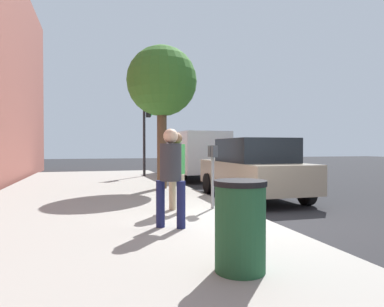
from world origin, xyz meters
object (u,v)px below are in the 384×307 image
(parked_van_far, at_px, (191,153))
(trash_bin, at_px, (240,226))
(parking_meter, at_px, (213,163))
(parked_sedan_near, at_px, (253,168))
(pedestrian_at_meter, at_px, (177,165))
(traffic_signal, at_px, (146,125))
(pedestrian_bystander, at_px, (171,170))
(street_tree, at_px, (162,82))

(parked_van_far, bearing_deg, trash_bin, 166.50)
(parking_meter, relative_size, parked_sedan_near, 0.32)
(pedestrian_at_meter, bearing_deg, traffic_signal, 69.04)
(parked_sedan_near, height_order, traffic_signal, traffic_signal)
(parking_meter, relative_size, pedestrian_bystander, 0.84)
(pedestrian_at_meter, distance_m, pedestrian_bystander, 1.53)
(parking_meter, distance_m, pedestrian_bystander, 2.01)
(parked_van_far, height_order, street_tree, street_tree)
(pedestrian_at_meter, relative_size, parked_sedan_near, 0.38)
(parked_sedan_near, relative_size, parked_van_far, 0.84)
(parking_meter, height_order, pedestrian_at_meter, pedestrian_at_meter)
(parked_sedan_near, xyz_separation_m, parked_van_far, (6.63, -0.00, 0.36))
(parked_van_far, relative_size, traffic_signal, 1.46)
(parking_meter, height_order, parked_sedan_near, parked_sedan_near)
(pedestrian_bystander, distance_m, trash_bin, 2.30)
(parking_meter, height_order, street_tree, street_tree)
(parking_meter, distance_m, traffic_signal, 9.09)
(pedestrian_bystander, bearing_deg, parked_van_far, 12.18)
(parking_meter, relative_size, street_tree, 0.30)
(parked_sedan_near, xyz_separation_m, trash_bin, (-5.71, 2.96, -0.24))
(parking_meter, xyz_separation_m, pedestrian_bystander, (-1.53, 1.30, -0.04))
(pedestrian_bystander, xyz_separation_m, trash_bin, (-2.23, -0.29, -0.47))
(parked_sedan_near, bearing_deg, pedestrian_bystander, 136.98)
(parked_sedan_near, height_order, trash_bin, parked_sedan_near)
(traffic_signal, bearing_deg, pedestrian_at_meter, 175.46)
(street_tree, distance_m, trash_bin, 8.36)
(parked_van_far, distance_m, trash_bin, 12.71)
(traffic_signal, height_order, trash_bin, traffic_signal)
(parking_meter, bearing_deg, street_tree, 5.11)
(street_tree, height_order, trash_bin, street_tree)
(street_tree, distance_m, traffic_signal, 5.08)
(parking_meter, xyz_separation_m, trash_bin, (-3.76, 1.01, -0.51))
(traffic_signal, bearing_deg, parking_meter, -179.19)
(traffic_signal, relative_size, trash_bin, 3.56)
(parked_sedan_near, distance_m, trash_bin, 6.44)
(pedestrian_at_meter, height_order, parked_van_far, parked_van_far)
(parking_meter, relative_size, pedestrian_at_meter, 0.84)
(parking_meter, xyz_separation_m, traffic_signal, (8.97, 0.13, 1.41))
(parked_van_far, xyz_separation_m, street_tree, (-4.56, 2.31, 2.40))
(pedestrian_bystander, bearing_deg, parked_sedan_near, -13.03)
(pedestrian_bystander, relative_size, parked_van_far, 0.32)
(pedestrian_at_meter, distance_m, parked_sedan_near, 3.45)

